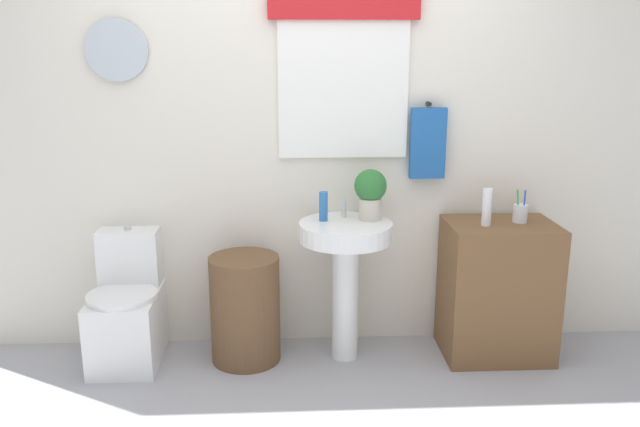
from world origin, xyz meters
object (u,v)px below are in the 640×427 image
at_px(toilet, 128,312).
at_px(potted_plant, 370,191).
at_px(soap_bottle, 323,206).
at_px(wooden_cabinet, 497,290).
at_px(laundry_hamper, 245,309).
at_px(pedestal_sink, 345,257).
at_px(toothbrush_cup, 520,213).
at_px(lotion_bottle, 487,207).

bearing_deg(toilet, potted_plant, 1.16).
bearing_deg(soap_bottle, wooden_cabinet, -2.89).
distance_m(toilet, soap_bottle, 1.26).
relative_size(laundry_hamper, soap_bottle, 3.72).
distance_m(pedestal_sink, wooden_cabinet, 0.90).
relative_size(laundry_hamper, toothbrush_cup, 3.30).
bearing_deg(potted_plant, lotion_bottle, -9.07).
relative_size(pedestal_sink, wooden_cabinet, 1.02).
xyz_separation_m(pedestal_sink, wooden_cabinet, (0.87, 0.00, -0.21)).
bearing_deg(toothbrush_cup, toilet, 179.67).
bearing_deg(potted_plant, toilet, -178.84).
bearing_deg(lotion_bottle, laundry_hamper, 178.28).
height_order(laundry_hamper, soap_bottle, soap_bottle).
distance_m(toilet, potted_plant, 1.52).
bearing_deg(wooden_cabinet, laundry_hamper, 180.00).
xyz_separation_m(wooden_cabinet, potted_plant, (-0.73, 0.06, 0.57)).
xyz_separation_m(soap_bottle, lotion_bottle, (0.89, -0.09, 0.01)).
distance_m(soap_bottle, toothbrush_cup, 1.10).
height_order(potted_plant, lotion_bottle, potted_plant).
bearing_deg(laundry_hamper, soap_bottle, 6.43).
relative_size(wooden_cabinet, toothbrush_cup, 4.24).
height_order(toilet, pedestal_sink, pedestal_sink).
bearing_deg(toilet, soap_bottle, 0.92).
bearing_deg(wooden_cabinet, potted_plant, 175.31).
bearing_deg(wooden_cabinet, soap_bottle, 177.11).
height_order(toilet, potted_plant, potted_plant).
relative_size(potted_plant, toothbrush_cup, 1.54).
height_order(laundry_hamper, potted_plant, potted_plant).
bearing_deg(laundry_hamper, pedestal_sink, 0.00).
height_order(toilet, wooden_cabinet, wooden_cabinet).
height_order(wooden_cabinet, toothbrush_cup, toothbrush_cup).
height_order(soap_bottle, potted_plant, potted_plant).
relative_size(pedestal_sink, toothbrush_cup, 4.32).
bearing_deg(laundry_hamper, toilet, 177.20).
distance_m(laundry_hamper, wooden_cabinet, 1.44).
bearing_deg(potted_plant, wooden_cabinet, -4.69).
distance_m(laundry_hamper, pedestal_sink, 0.64).
xyz_separation_m(laundry_hamper, toothbrush_cup, (1.54, 0.02, 0.53)).
relative_size(toilet, laundry_hamper, 1.23).
xyz_separation_m(potted_plant, toothbrush_cup, (0.84, -0.04, -0.13)).
xyz_separation_m(soap_bottle, toothbrush_cup, (1.10, -0.03, -0.04)).
distance_m(laundry_hamper, soap_bottle, 0.73).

